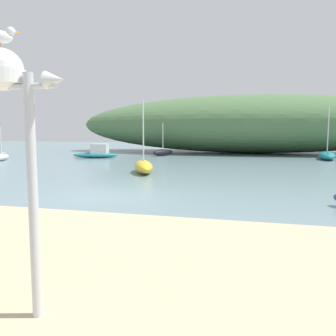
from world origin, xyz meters
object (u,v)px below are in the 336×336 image
at_px(sailboat_far_left, 327,155).
at_px(sailboat_by_sandbar, 144,166).
at_px(sailboat_inner_mooring, 2,157).
at_px(mast_structure, 10,97).
at_px(motorboat_mid_channel, 97,153).
at_px(sailboat_outer_mooring, 163,152).
at_px(seagull_on_radar, 2,36).

bearing_deg(sailboat_far_left, sailboat_by_sandbar, -133.40).
distance_m(sailboat_inner_mooring, sailboat_far_left, 27.97).
distance_m(mast_structure, sailboat_by_sandbar, 16.49).
height_order(motorboat_mid_channel, sailboat_far_left, sailboat_far_left).
relative_size(motorboat_mid_channel, sailboat_far_left, 0.94).
relative_size(sailboat_by_sandbar, sailboat_outer_mooring, 1.31).
distance_m(mast_structure, sailboat_outer_mooring, 30.93).
bearing_deg(sailboat_outer_mooring, sailboat_inner_mooring, -142.62).
bearing_deg(sailboat_outer_mooring, sailboat_by_sandbar, -79.21).
xyz_separation_m(mast_structure, sailboat_inner_mooring, (-18.11, 21.21, -2.61)).
bearing_deg(sailboat_by_sandbar, mast_structure, -76.97).
distance_m(mast_structure, motorboat_mid_channel, 28.40).
relative_size(mast_structure, motorboat_mid_channel, 0.74).
height_order(sailboat_by_sandbar, sailboat_far_left, sailboat_far_left).
xyz_separation_m(seagull_on_radar, sailboat_outer_mooring, (-6.31, 30.15, -3.26)).
distance_m(sailboat_outer_mooring, sailboat_far_left, 15.19).
bearing_deg(motorboat_mid_channel, sailboat_by_sandbar, -51.61).
relative_size(mast_structure, seagull_on_radar, 9.90).
xyz_separation_m(sailboat_by_sandbar, sailboat_outer_mooring, (-2.72, 14.28, -0.05)).
height_order(sailboat_outer_mooring, sailboat_inner_mooring, sailboat_outer_mooring).
relative_size(sailboat_inner_mooring, motorboat_mid_channel, 0.64).
height_order(seagull_on_radar, motorboat_mid_channel, seagull_on_radar).
bearing_deg(sailboat_far_left, seagull_on_radar, -106.95).
bearing_deg(sailboat_far_left, mast_structure, -106.78).
relative_size(seagull_on_radar, sailboat_far_left, 0.07).
bearing_deg(sailboat_far_left, sailboat_outer_mooring, 175.67).
height_order(mast_structure, sailboat_by_sandbar, sailboat_by_sandbar).
height_order(mast_structure, seagull_on_radar, seagull_on_radar).
height_order(seagull_on_radar, sailboat_far_left, sailboat_far_left).
bearing_deg(sailboat_inner_mooring, seagull_on_radar, -49.63).
xyz_separation_m(mast_structure, motorboat_mid_channel, (-11.56, 25.82, -2.45)).
relative_size(seagull_on_radar, motorboat_mid_channel, 0.07).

